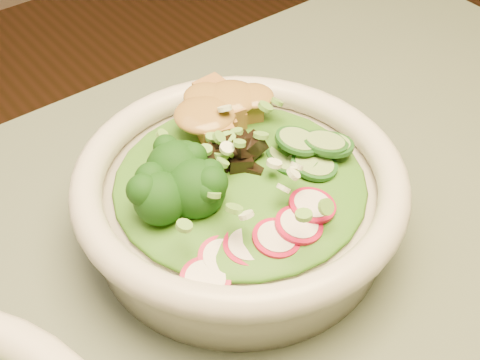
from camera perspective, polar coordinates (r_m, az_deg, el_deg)
salad_bowl at (r=0.50m, az=0.00°, el=-1.56°), size 0.25×0.25×0.07m
lettuce_bed at (r=0.48m, az=0.00°, el=0.09°), size 0.19×0.19×0.02m
broccoli_florets at (r=0.46m, az=-6.62°, el=-0.32°), size 0.09×0.08×0.04m
radish_slices at (r=0.44m, az=2.78°, el=-4.65°), size 0.11×0.06×0.02m
cucumber_slices at (r=0.49m, az=6.61°, el=2.34°), size 0.08×0.08×0.03m
mushroom_heap at (r=0.48m, az=-0.41°, el=1.99°), size 0.08×0.08×0.04m
tofu_cubes at (r=0.52m, az=-1.83°, el=5.09°), size 0.09×0.07×0.03m
peanut_sauce at (r=0.51m, az=-1.85°, el=6.13°), size 0.06×0.05×0.01m
scallion_garnish at (r=0.47m, az=0.00°, el=1.98°), size 0.17×0.17×0.02m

